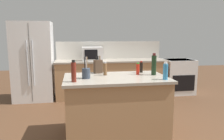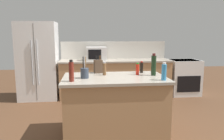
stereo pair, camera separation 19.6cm
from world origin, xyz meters
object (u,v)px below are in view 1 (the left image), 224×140
at_px(hot_sauce_bottle, 138,69).
at_px(refrigerator, 33,61).
at_px(knife_block, 98,66).
at_px(pepper_grinder, 105,69).
at_px(dish_soap_bottle, 165,71).
at_px(range_oven, 178,76).
at_px(wine_bottle, 154,65).
at_px(soy_sauce_bottle, 141,67).
at_px(utensil_crock, 86,73).
at_px(vinegar_bottle, 74,72).
at_px(microwave, 92,54).

bearing_deg(hot_sauce_bottle, refrigerator, 133.34).
distance_m(knife_block, pepper_grinder, 0.23).
xyz_separation_m(refrigerator, dish_soap_bottle, (2.26, -2.56, 0.12)).
relative_size(range_oven, knife_block, 3.17).
relative_size(refrigerator, hot_sauce_bottle, 9.78).
xyz_separation_m(refrigerator, hot_sauce_bottle, (1.99, -2.11, 0.09)).
bearing_deg(wine_bottle, soy_sauce_bottle, 116.82).
height_order(wine_bottle, hot_sauce_bottle, wine_bottle).
relative_size(utensil_crock, pepper_grinder, 1.49).
height_order(range_oven, hot_sauce_bottle, hot_sauce_bottle).
bearing_deg(utensil_crock, soy_sauce_bottle, 20.78).
bearing_deg(vinegar_bottle, microwave, 79.73).
distance_m(soy_sauce_bottle, pepper_grinder, 0.66).
relative_size(knife_block, vinegar_bottle, 0.97).
height_order(wine_bottle, soy_sauce_bottle, wine_bottle).
bearing_deg(soy_sauce_bottle, dish_soap_bottle, -75.50).
height_order(refrigerator, utensil_crock, refrigerator).
bearing_deg(wine_bottle, dish_soap_bottle, -84.73).
height_order(soy_sauce_bottle, hot_sauce_bottle, soy_sauce_bottle).
bearing_deg(dish_soap_bottle, refrigerator, 131.44).
bearing_deg(wine_bottle, vinegar_bottle, -165.83).
distance_m(range_oven, utensil_crock, 3.46).
xyz_separation_m(refrigerator, knife_block, (1.37, -1.87, 0.12)).
bearing_deg(microwave, utensil_crock, -96.81).
height_order(microwave, utensil_crock, microwave).
relative_size(range_oven, wine_bottle, 2.65).
height_order(refrigerator, range_oven, refrigerator).
bearing_deg(knife_block, vinegar_bottle, -136.45).
bearing_deg(knife_block, range_oven, 23.40).
xyz_separation_m(refrigerator, microwave, (1.42, -0.05, 0.17)).
relative_size(soy_sauce_bottle, pepper_grinder, 0.91).
bearing_deg(pepper_grinder, knife_block, 112.26).
relative_size(knife_block, utensil_crock, 0.91).
height_order(range_oven, wine_bottle, wine_bottle).
bearing_deg(dish_soap_bottle, microwave, 108.60).
xyz_separation_m(utensil_crock, pepper_grinder, (0.31, 0.21, 0.02)).
xyz_separation_m(microwave, pepper_grinder, (0.04, -2.03, -0.07)).
distance_m(range_oven, microwave, 2.39).
relative_size(microwave, dish_soap_bottle, 1.97).
bearing_deg(hot_sauce_bottle, pepper_grinder, 177.49).
relative_size(range_oven, hot_sauce_bottle, 4.80).
bearing_deg(vinegar_bottle, soy_sauce_bottle, 26.86).
bearing_deg(knife_block, refrigerator, 111.97).
distance_m(range_oven, knife_block, 3.03).
distance_m(range_oven, dish_soap_bottle, 2.97).
bearing_deg(microwave, soy_sauce_bottle, -70.07).
xyz_separation_m(vinegar_bottle, dish_soap_bottle, (1.29, -0.06, -0.02)).
height_order(range_oven, soy_sauce_bottle, soy_sauce_bottle).
distance_m(knife_block, soy_sauce_bottle, 0.73).
distance_m(refrigerator, dish_soap_bottle, 3.42).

